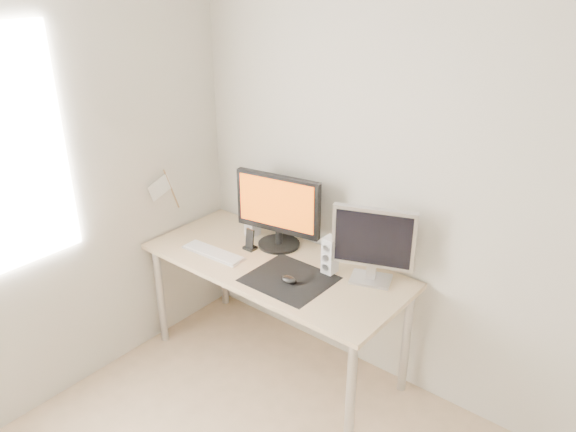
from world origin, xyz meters
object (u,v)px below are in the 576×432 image
Objects in this scene: speaker_left at (252,219)px; mouse at (289,280)px; second_monitor at (373,242)px; keyboard at (213,253)px; main_monitor at (278,208)px; phone_dock at (250,243)px; speaker_right at (330,255)px; desk at (275,274)px.

mouse is at bearing -29.37° from speaker_left.
second_monitor reaches higher than mouse.
keyboard is (-0.57, -0.03, -0.01)m from mouse.
main_monitor reaches higher than keyboard.
speaker_left is 1.67× the size of phone_dock.
speaker_right reaches higher than mouse.
speaker_left is at bearing 176.79° from main_monitor.
mouse reaches higher than keyboard.
desk is at bearing -159.98° from speaker_right.
keyboard is (-0.90, -0.33, -0.23)m from second_monitor.
second_monitor is (0.34, 0.30, 0.22)m from mouse.
mouse is 0.23× the size of keyboard.
speaker_right is at bearing 20.02° from desk.
speaker_left is 0.35m from keyboard.
speaker_left is at bearing 179.61° from second_monitor.
phone_dock is at bearing -127.33° from main_monitor.
mouse is at bearing 2.74° from keyboard.
speaker_left is at bearing 173.48° from speaker_right.
main_monitor is at bearing -3.21° from speaker_left.
second_monitor reaches higher than phone_dock.
phone_dock is at bearing 54.14° from keyboard.
second_monitor is at bearing -0.39° from speaker_left.
mouse is 0.50m from second_monitor.
speaker_left reaches higher than phone_dock.
main_monitor reaches higher than mouse.
desk is 2.91× the size of main_monitor.
main_monitor reaches higher than desk.
main_monitor is 2.49× the size of speaker_left.
desk is 0.40m from keyboard.
speaker_left and speaker_right have the same top height.
main_monitor reaches higher than second_monitor.
main_monitor is 0.46m from speaker_right.
desk is at bearing 22.39° from keyboard.
second_monitor is at bearing 16.82° from speaker_right.
desk is 0.38m from speaker_right.
desk is 7.27× the size of speaker_right.
second_monitor is (0.66, 0.01, -0.01)m from main_monitor.
desk is 0.65m from second_monitor.
main_monitor is 2.49× the size of speaker_right.
desk is at bearing 149.13° from mouse.
phone_dock is (-0.11, -0.14, -0.21)m from main_monitor.
main_monitor reaches higher than speaker_left.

